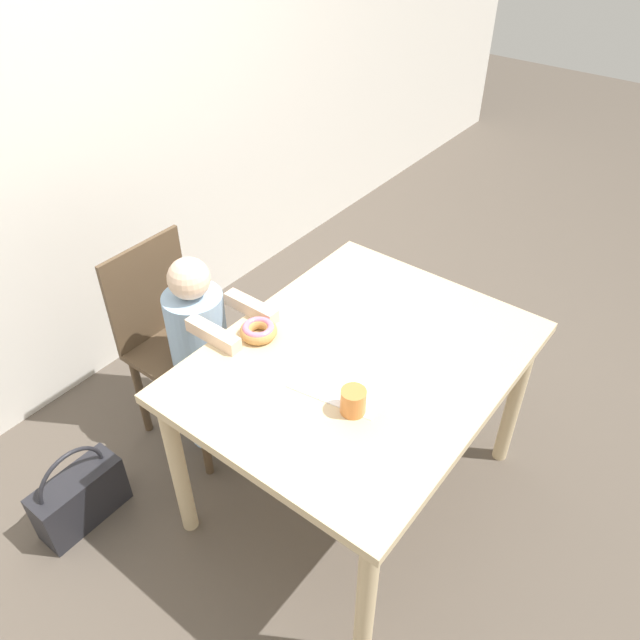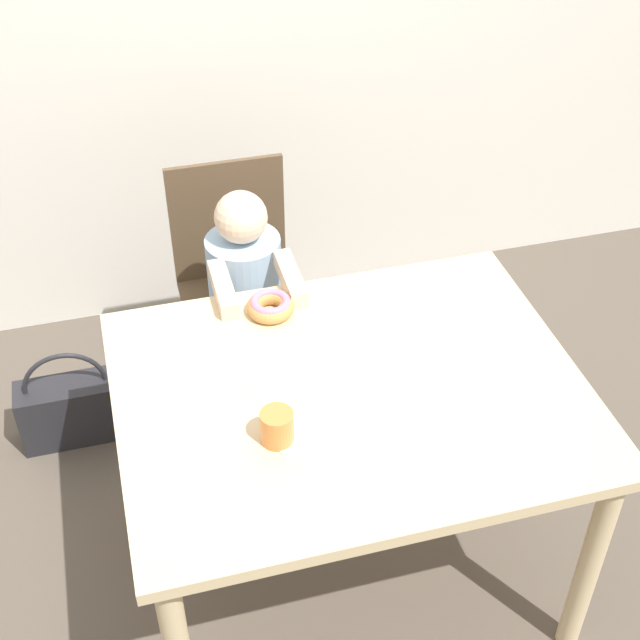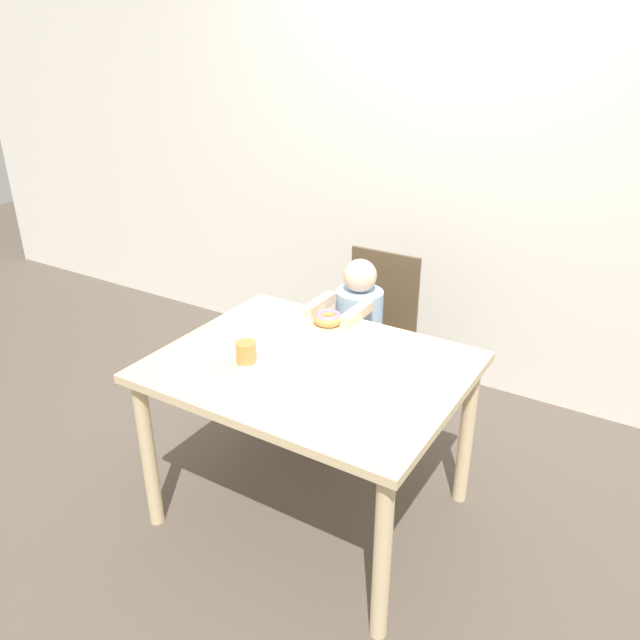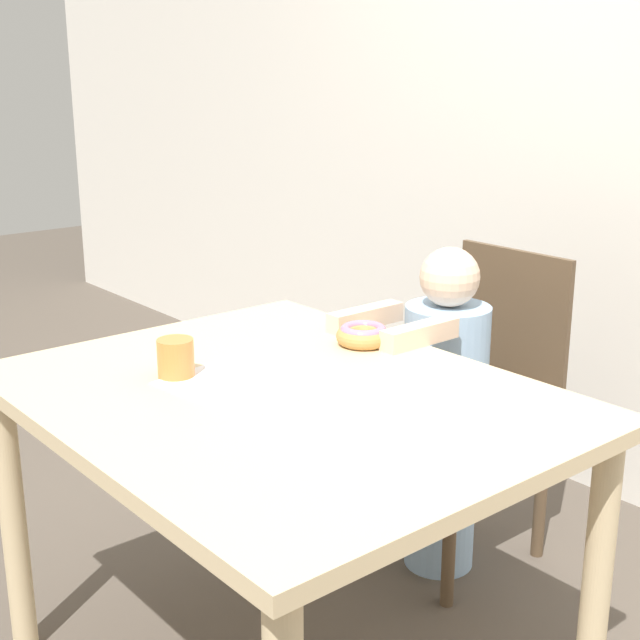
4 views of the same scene
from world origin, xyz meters
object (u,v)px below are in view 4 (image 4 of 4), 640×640
(child_figure, at_px, (443,411))
(donut, at_px, (363,334))
(chair, at_px, (474,403))
(cup, at_px, (176,358))
(handbag, at_px, (326,446))

(child_figure, height_order, donut, child_figure)
(chair, bearing_deg, donut, -88.17)
(cup, bearing_deg, child_figure, 84.50)
(handbag, bearing_deg, cup, -58.69)
(handbag, bearing_deg, chair, 3.43)
(child_figure, relative_size, handbag, 2.48)
(handbag, bearing_deg, donut, -33.21)
(donut, height_order, handbag, donut)
(donut, bearing_deg, cup, -100.81)
(chair, distance_m, handbag, 0.70)
(child_figure, distance_m, donut, 0.43)
(cup, bearing_deg, handbag, 121.31)
(child_figure, height_order, handbag, child_figure)
(chair, relative_size, child_figure, 0.95)
(donut, relative_size, cup, 1.54)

